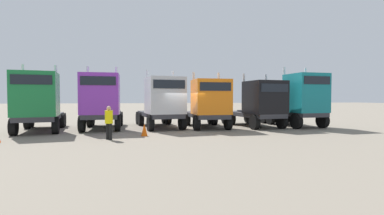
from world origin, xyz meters
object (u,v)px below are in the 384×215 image
at_px(semi_truck_black, 260,104).
at_px(semi_truck_teal, 301,100).
at_px(visitor_in_hivis, 109,120).
at_px(semi_truck_silver, 163,102).
at_px(semi_truck_purple, 101,101).
at_px(semi_truck_orange, 209,103).
at_px(semi_truck_green, 38,102).
at_px(traffic_cone_mid, 144,130).

bearing_deg(semi_truck_black, semi_truck_teal, 77.94).
bearing_deg(semi_truck_black, visitor_in_hivis, -75.43).
bearing_deg(semi_truck_silver, semi_truck_teal, 76.47).
distance_m(semi_truck_purple, semi_truck_teal, 14.38).
distance_m(semi_truck_orange, semi_truck_teal, 7.03).
relative_size(semi_truck_green, semi_truck_black, 1.03).
height_order(semi_truck_green, semi_truck_orange, semi_truck_green).
relative_size(semi_truck_orange, semi_truck_black, 0.93).
bearing_deg(semi_truck_green, traffic_cone_mid, 57.31).
xyz_separation_m(semi_truck_teal, visitor_in_hivis, (-13.36, -4.07, -1.02)).
distance_m(semi_truck_orange, visitor_in_hivis, 7.71).
relative_size(semi_truck_orange, semi_truck_teal, 0.98).
xyz_separation_m(semi_truck_silver, traffic_cone_mid, (-1.30, -3.62, -1.51)).
distance_m(semi_truck_silver, semi_truck_orange, 3.26).
height_order(semi_truck_purple, semi_truck_silver, semi_truck_purple).
bearing_deg(semi_truck_green, semi_truck_purple, 91.59).
bearing_deg(semi_truck_silver, semi_truck_purple, -98.18).
xyz_separation_m(semi_truck_black, traffic_cone_mid, (-8.38, -3.16, -1.41)).
bearing_deg(semi_truck_purple, semi_truck_silver, 89.52).
relative_size(semi_truck_green, traffic_cone_mid, 9.04).
xyz_separation_m(semi_truck_green, semi_truck_teal, (18.09, 0.18, 0.09)).
xyz_separation_m(semi_truck_purple, semi_truck_black, (11.21, -0.36, -0.18)).
height_order(semi_truck_silver, semi_truck_black, semi_truck_silver).
relative_size(semi_truck_silver, semi_truck_teal, 1.10).
relative_size(semi_truck_purple, semi_truck_teal, 0.98).
height_order(semi_truck_green, visitor_in_hivis, semi_truck_green).
xyz_separation_m(semi_truck_orange, traffic_cone_mid, (-4.53, -3.18, -1.43)).
bearing_deg(visitor_in_hivis, semi_truck_black, 164.67).
height_order(semi_truck_black, semi_truck_teal, semi_truck_teal).
relative_size(semi_truck_purple, traffic_cone_mid, 8.18).
bearing_deg(traffic_cone_mid, semi_truck_teal, 14.30).
bearing_deg(semi_truck_purple, semi_truck_black, 86.15).
bearing_deg(semi_truck_black, semi_truck_silver, -101.99).
relative_size(semi_truck_green, semi_truck_purple, 1.10).
relative_size(semi_truck_orange, visitor_in_hivis, 3.30).
xyz_separation_m(semi_truck_green, semi_truck_orange, (11.07, 0.42, -0.16)).
bearing_deg(semi_truck_teal, semi_truck_silver, -99.01).
distance_m(semi_truck_green, visitor_in_hivis, 6.19).
bearing_deg(semi_truck_orange, semi_truck_black, 87.96).
height_order(semi_truck_silver, semi_truck_teal, semi_truck_teal).
bearing_deg(semi_truck_teal, semi_truck_orange, -97.18).
height_order(semi_truck_purple, visitor_in_hivis, semi_truck_purple).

